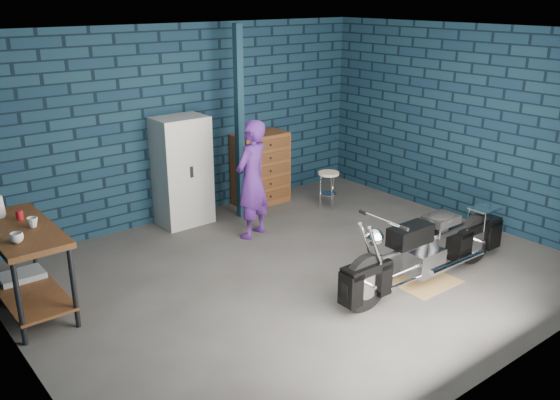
# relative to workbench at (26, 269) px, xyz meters

# --- Properties ---
(ground) EXTENTS (6.00, 6.00, 0.00)m
(ground) POSITION_rel_workbench_xyz_m (2.68, -1.07, -0.46)
(ground) COLOR #4D4B48
(ground) RESTS_ON ground
(room_walls) EXTENTS (6.02, 5.01, 2.71)m
(room_walls) POSITION_rel_workbench_xyz_m (2.68, -0.52, 1.45)
(room_walls) COLOR #0F2334
(room_walls) RESTS_ON ground
(support_post) EXTENTS (0.10, 0.10, 2.70)m
(support_post) POSITION_rel_workbench_xyz_m (3.23, 0.88, 0.90)
(support_post) COLOR #122B3A
(support_post) RESTS_ON ground
(workbench) EXTENTS (0.60, 1.40, 0.91)m
(workbench) POSITION_rel_workbench_xyz_m (0.00, 0.00, 0.00)
(workbench) COLOR brown
(workbench) RESTS_ON ground
(drip_mat) EXTENTS (0.72, 0.54, 0.01)m
(drip_mat) POSITION_rel_workbench_xyz_m (3.65, -2.13, -0.45)
(drip_mat) COLOR olive
(drip_mat) RESTS_ON ground
(motorcycle) EXTENTS (2.17, 0.61, 0.96)m
(motorcycle) POSITION_rel_workbench_xyz_m (3.65, -2.13, 0.02)
(motorcycle) COLOR black
(motorcycle) RESTS_ON ground
(person) EXTENTS (0.67, 0.56, 1.57)m
(person) POSITION_rel_workbench_xyz_m (2.93, 0.18, 0.33)
(person) COLOR #481E72
(person) RESTS_ON ground
(storage_bin) EXTENTS (0.44, 0.32, 0.28)m
(storage_bin) POSITION_rel_workbench_xyz_m (0.02, 0.34, -0.32)
(storage_bin) COLOR gray
(storage_bin) RESTS_ON ground
(locker) EXTENTS (0.71, 0.50, 1.51)m
(locker) POSITION_rel_workbench_xyz_m (2.46, 1.16, 0.30)
(locker) COLOR beige
(locker) RESTS_ON ground
(tool_chest) EXTENTS (0.82, 0.45, 1.09)m
(tool_chest) POSITION_rel_workbench_xyz_m (3.81, 1.16, 0.09)
(tool_chest) COLOR brown
(tool_chest) RESTS_ON ground
(shop_stool) EXTENTS (0.38, 0.38, 0.56)m
(shop_stool) POSITION_rel_workbench_xyz_m (4.45, 0.35, -0.17)
(shop_stool) COLOR beige
(shop_stool) RESTS_ON ground
(cup_a) EXTENTS (0.14, 0.14, 0.10)m
(cup_a) POSITION_rel_workbench_xyz_m (-0.13, -0.37, 0.50)
(cup_a) COLOR beige
(cup_a) RESTS_ON workbench
(cup_b) EXTENTS (0.13, 0.13, 0.10)m
(cup_b) POSITION_rel_workbench_xyz_m (0.11, -0.07, 0.50)
(cup_b) COLOR beige
(cup_b) RESTS_ON workbench
(mug_red) EXTENTS (0.09, 0.09, 0.10)m
(mug_red) POSITION_rel_workbench_xyz_m (0.07, 0.21, 0.50)
(mug_red) COLOR maroon
(mug_red) RESTS_ON workbench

